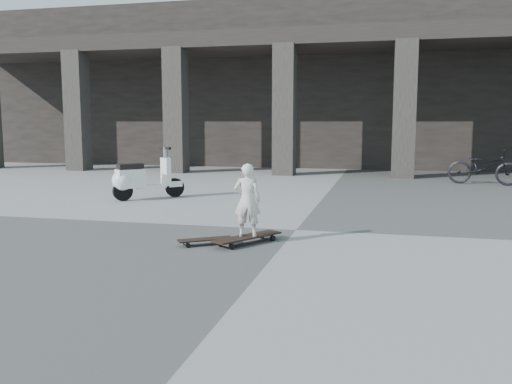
% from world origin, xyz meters
% --- Properties ---
extents(ground, '(90.00, 90.00, 0.00)m').
position_xyz_m(ground, '(0.00, 0.00, 0.00)').
color(ground, '#4C4C4A').
rests_on(ground, ground).
extents(colonnade, '(28.00, 8.82, 6.00)m').
position_xyz_m(colonnade, '(-0.00, 13.77, 3.03)').
color(colonnade, black).
rests_on(colonnade, ground).
extents(longboard, '(0.80, 1.04, 0.11)m').
position_xyz_m(longboard, '(-0.49, -1.09, 0.09)').
color(longboard, black).
rests_on(longboard, ground).
extents(skateboard_spare, '(0.72, 0.57, 0.09)m').
position_xyz_m(skateboard_spare, '(-1.02, -1.30, 0.07)').
color(skateboard_spare, black).
rests_on(skateboard_spare, ground).
extents(child, '(0.39, 0.28, 0.99)m').
position_xyz_m(child, '(-0.49, -1.09, 0.60)').
color(child, silver).
rests_on(child, longboard).
extents(scooter, '(1.23, 1.24, 1.12)m').
position_xyz_m(scooter, '(-3.83, 2.42, 0.44)').
color(scooter, black).
rests_on(scooter, ground).
extents(bicycle, '(1.89, 1.01, 0.94)m').
position_xyz_m(bicycle, '(3.82, 7.16, 0.47)').
color(bicycle, black).
rests_on(bicycle, ground).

